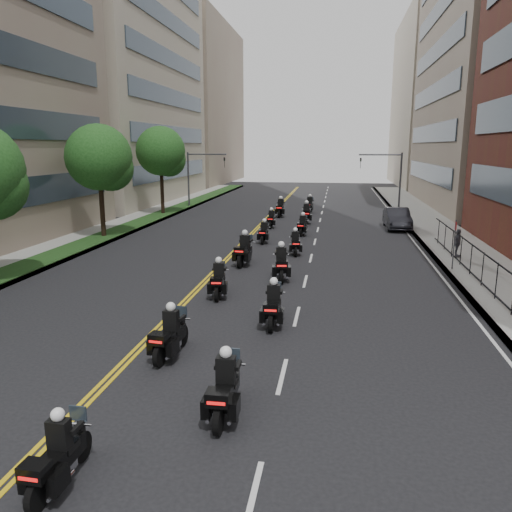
{
  "coord_description": "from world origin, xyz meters",
  "views": [
    {
      "loc": [
        4.51,
        -7.68,
        6.21
      ],
      "look_at": [
        1.18,
        12.97,
        1.59
      ],
      "focal_mm": 35.0,
      "sensor_mm": 36.0,
      "label": 1
    }
  ],
  "objects": [
    {
      "name": "iron_fence",
      "position": [
        11.0,
        12.0,
        0.9
      ],
      "size": [
        0.05,
        28.0,
        1.5
      ],
      "color": "black",
      "rests_on": "sidewalk_right"
    },
    {
      "name": "traffic_signal_left",
      "position": [
        -9.54,
        42.0,
        3.7
      ],
      "size": [
        4.09,
        0.2,
        5.6
      ],
      "color": "#3F3F44",
      "rests_on": "ground"
    },
    {
      "name": "motorcycle_8",
      "position": [
        -0.1,
        24.19,
        0.62
      ],
      "size": [
        0.49,
        2.14,
        1.58
      ],
      "rotation": [
        0.0,
        0.0,
        0.0
      ],
      "color": "black",
      "rests_on": "ground"
    },
    {
      "name": "motorcycle_12",
      "position": [
        -0.4,
        36.55,
        0.73
      ],
      "size": [
        0.58,
        2.51,
        1.85
      ],
      "rotation": [
        0.0,
        0.0,
        -0.01
      ],
      "color": "black",
      "rests_on": "ground"
    },
    {
      "name": "grass_strip",
      "position": [
        -11.2,
        25.0,
        0.17
      ],
      "size": [
        2.0,
        90.0,
        0.04
      ],
      "primitive_type": "cube",
      "color": "#1A3714",
      "rests_on": "sidewalk_left"
    },
    {
      "name": "ground",
      "position": [
        0.0,
        0.0,
        0.0
      ],
      "size": [
        160.0,
        160.0,
        0.0
      ],
      "primitive_type": "plane",
      "color": "black",
      "rests_on": "ground"
    },
    {
      "name": "motorcycle_1",
      "position": [
        2.11,
        2.69,
        0.67
      ],
      "size": [
        0.53,
        2.31,
        1.7
      ],
      "rotation": [
        0.0,
        0.0,
        0.02
      ],
      "color": "black",
      "rests_on": "ground"
    },
    {
      "name": "building_left_far",
      "position": [
        -22.0,
        78.0,
        13.0
      ],
      "size": [
        16.0,
        28.0,
        26.0
      ],
      "primitive_type": "cube",
      "color": "gray",
      "rests_on": "ground"
    },
    {
      "name": "sidewalk_left",
      "position": [
        -12.0,
        25.0,
        0.07
      ],
      "size": [
        4.0,
        90.0,
        0.15
      ],
      "primitive_type": "cube",
      "color": "gray",
      "rests_on": "ground"
    },
    {
      "name": "traffic_signal_right",
      "position": [
        9.54,
        42.0,
        3.7
      ],
      "size": [
        4.09,
        0.2,
        5.6
      ],
      "color": "#3F3F44",
      "rests_on": "ground"
    },
    {
      "name": "motorcycle_5",
      "position": [
        2.04,
        15.13,
        0.72
      ],
      "size": [
        0.75,
        2.47,
        1.83
      ],
      "rotation": [
        0.0,
        0.0,
        0.13
      ],
      "color": "black",
      "rests_on": "ground"
    },
    {
      "name": "motorcycle_2",
      "position": [
        -0.27,
        5.75,
        0.66
      ],
      "size": [
        0.65,
        2.27,
        1.68
      ],
      "rotation": [
        0.0,
        0.0,
        -0.11
      ],
      "color": "black",
      "rests_on": "ground"
    },
    {
      "name": "motorcycle_6",
      "position": [
        -0.24,
        17.83,
        0.74
      ],
      "size": [
        0.67,
        2.54,
        1.87
      ],
      "rotation": [
        0.0,
        0.0,
        -0.08
      ],
      "color": "black",
      "rests_on": "ground"
    },
    {
      "name": "sidewalk_right",
      "position": [
        12.0,
        25.0,
        0.07
      ],
      "size": [
        4.0,
        90.0,
        0.15
      ],
      "primitive_type": "cube",
      "color": "gray",
      "rests_on": "ground"
    },
    {
      "name": "motorcycle_10",
      "position": [
        -0.43,
        30.41,
        0.62
      ],
      "size": [
        0.49,
        2.12,
        1.56
      ],
      "rotation": [
        0.0,
        0.0,
        0.02
      ],
      "color": "black",
      "rests_on": "ground"
    },
    {
      "name": "motorcycle_7",
      "position": [
        2.23,
        20.88,
        0.62
      ],
      "size": [
        0.65,
        2.13,
        1.58
      ],
      "rotation": [
        0.0,
        0.0,
        0.13
      ],
      "color": "black",
      "rests_on": "ground"
    },
    {
      "name": "street_trees",
      "position": [
        -11.05,
        18.61,
        5.13
      ],
      "size": [
        4.4,
        38.4,
        7.98
      ],
      "color": "black",
      "rests_on": "ground"
    },
    {
      "name": "motorcycle_11",
      "position": [
        2.13,
        33.07,
        0.74
      ],
      "size": [
        0.62,
        2.54,
        1.87
      ],
      "rotation": [
        0.0,
        0.0,
        0.05
      ],
      "color": "black",
      "rests_on": "ground"
    },
    {
      "name": "pedestrian_c",
      "position": [
        11.26,
        20.96,
        0.93
      ],
      "size": [
        0.66,
        0.99,
        1.57
      ],
      "primitive_type": "imported",
      "rotation": [
        0.0,
        0.0,
        1.24
      ],
      "color": "#47474F",
      "rests_on": "sidewalk_right"
    },
    {
      "name": "parked_sedan",
      "position": [
        9.16,
        31.44,
        0.79
      ],
      "size": [
        1.81,
        4.84,
        1.58
      ],
      "primitive_type": "imported",
      "rotation": [
        0.0,
        0.0,
        0.03
      ],
      "color": "black",
      "rests_on": "ground"
    },
    {
      "name": "motorcycle_0",
      "position": [
        -0.41,
        -0.21,
        0.6
      ],
      "size": [
        0.48,
        2.07,
        1.53
      ],
      "rotation": [
        0.0,
        0.0,
        -0.03
      ],
      "color": "black",
      "rests_on": "ground"
    },
    {
      "name": "motorcycle_4",
      "position": [
        -0.25,
        12.0,
        0.67
      ],
      "size": [
        0.68,
        2.28,
        1.68
      ],
      "rotation": [
        0.0,
        0.0,
        0.13
      ],
      "color": "black",
      "rests_on": "ground"
    },
    {
      "name": "building_left_mid",
      "position": [
        -21.98,
        48.0,
        17.0
      ],
      "size": [
        16.11,
        28.0,
        34.0
      ],
      "color": "#ADA58C",
      "rests_on": "ground"
    },
    {
      "name": "motorcycle_3",
      "position": [
        2.44,
        8.95,
        0.68
      ],
      "size": [
        0.54,
        2.32,
        1.71
      ],
      "rotation": [
        0.0,
        0.0,
        0.03
      ],
      "color": "black",
      "rests_on": "ground"
    },
    {
      "name": "motorcycle_9",
      "position": [
        2.21,
        27.4,
        0.65
      ],
      "size": [
        0.6,
        2.21,
        1.63
      ],
      "rotation": [
        0.0,
        0.0,
        -0.09
      ],
      "color": "black",
      "rests_on": "ground"
    },
    {
      "name": "building_right_far",
      "position": [
        21.5,
        78.0,
        13.0
      ],
      "size": [
        15.0,
        28.0,
        26.0
      ],
      "primitive_type": "cube",
      "color": "#ADA58C",
      "rests_on": "ground"
    },
    {
      "name": "motorcycle_13",
      "position": [
        2.02,
        39.64,
        0.7
      ],
      "size": [
        0.7,
        2.4,
        1.77
      ],
      "rotation": [
        0.0,
        0.0,
        -0.12
      ],
      "color": "black",
      "rests_on": "ground"
    }
  ]
}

